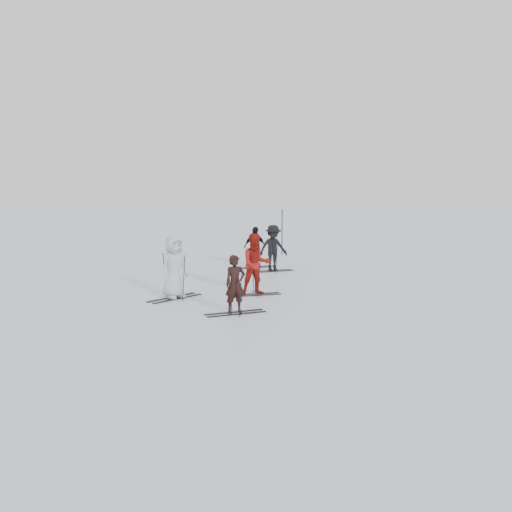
{
  "coord_description": "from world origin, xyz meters",
  "views": [
    {
      "loc": [
        10.56,
        -13.84,
        3.44
      ],
      "look_at": [
        0.0,
        1.0,
        1.0
      ],
      "focal_mm": 40.0,
      "sensor_mm": 36.0,
      "label": 1
    }
  ],
  "objects_px": {
    "skier_uphill_left": "(255,248)",
    "skier_near_dark": "(235,285)",
    "skier_grey": "(174,268)",
    "piste_marker": "(282,232)",
    "skier_red": "(256,265)",
    "skier_uphill_far": "(273,249)"
  },
  "relations": [
    {
      "from": "skier_red",
      "to": "piste_marker",
      "type": "xyz_separation_m",
      "value": [
        -4.43,
        8.3,
        0.14
      ]
    },
    {
      "from": "skier_grey",
      "to": "skier_uphill_left",
      "type": "bearing_deg",
      "value": 19.5
    },
    {
      "from": "skier_uphill_far",
      "to": "piste_marker",
      "type": "height_order",
      "value": "piste_marker"
    },
    {
      "from": "skier_red",
      "to": "skier_uphill_far",
      "type": "distance_m",
      "value": 4.54
    },
    {
      "from": "skier_grey",
      "to": "piste_marker",
      "type": "xyz_separation_m",
      "value": [
        -2.78,
        10.09,
        0.15
      ]
    },
    {
      "from": "skier_near_dark",
      "to": "skier_uphill_left",
      "type": "height_order",
      "value": "skier_uphill_left"
    },
    {
      "from": "skier_grey",
      "to": "piste_marker",
      "type": "bearing_deg",
      "value": 21.11
    },
    {
      "from": "skier_near_dark",
      "to": "skier_grey",
      "type": "height_order",
      "value": "skier_grey"
    },
    {
      "from": "skier_grey",
      "to": "skier_red",
      "type": "bearing_deg",
      "value": -36.91
    },
    {
      "from": "skier_uphill_left",
      "to": "skier_uphill_far",
      "type": "bearing_deg",
      "value": -79.18
    },
    {
      "from": "skier_uphill_left",
      "to": "skier_near_dark",
      "type": "bearing_deg",
      "value": -120.25
    },
    {
      "from": "piste_marker",
      "to": "skier_grey",
      "type": "bearing_deg",
      "value": -74.6
    },
    {
      "from": "skier_near_dark",
      "to": "skier_grey",
      "type": "relative_size",
      "value": 0.83
    },
    {
      "from": "skier_red",
      "to": "skier_near_dark",
      "type": "bearing_deg",
      "value": -117.84
    },
    {
      "from": "skier_near_dark",
      "to": "skier_grey",
      "type": "bearing_deg",
      "value": 111.34
    },
    {
      "from": "skier_red",
      "to": "piste_marker",
      "type": "bearing_deg",
      "value": 67.25
    },
    {
      "from": "skier_near_dark",
      "to": "skier_uphill_left",
      "type": "xyz_separation_m",
      "value": [
        -4.12,
        6.64,
        0.05
      ]
    },
    {
      "from": "skier_red",
      "to": "skier_uphill_left",
      "type": "height_order",
      "value": "skier_red"
    },
    {
      "from": "skier_near_dark",
      "to": "skier_red",
      "type": "relative_size",
      "value": 0.82
    },
    {
      "from": "skier_near_dark",
      "to": "skier_grey",
      "type": "distance_m",
      "value": 2.66
    },
    {
      "from": "skier_grey",
      "to": "skier_uphill_far",
      "type": "bearing_deg",
      "value": 9.9
    },
    {
      "from": "skier_uphill_left",
      "to": "skier_uphill_far",
      "type": "height_order",
      "value": "skier_uphill_far"
    }
  ]
}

